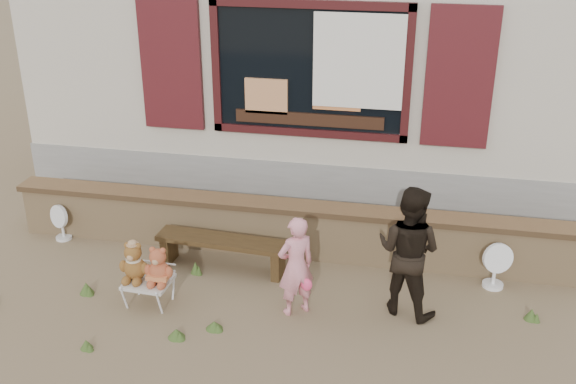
% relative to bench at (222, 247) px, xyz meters
% --- Properties ---
extents(ground, '(80.00, 80.00, 0.00)m').
position_rel_bench_xyz_m(ground, '(0.76, -0.48, -0.29)').
color(ground, brown).
rests_on(ground, ground).
extents(shopfront, '(8.04, 5.13, 4.00)m').
position_rel_bench_xyz_m(shopfront, '(0.76, 4.01, 1.71)').
color(shopfront, '#A79C87').
rests_on(shopfront, ground).
extents(brick_wall, '(7.10, 0.36, 0.67)m').
position_rel_bench_xyz_m(brick_wall, '(0.76, 0.52, 0.05)').
color(brick_wall, tan).
rests_on(brick_wall, ground).
extents(bench, '(1.57, 0.43, 0.40)m').
position_rel_bench_xyz_m(bench, '(0.00, 0.00, 0.00)').
color(bench, '#352512').
rests_on(bench, ground).
extents(folding_chair, '(0.49, 0.44, 0.29)m').
position_rel_bench_xyz_m(folding_chair, '(-0.56, -0.88, -0.03)').
color(folding_chair, beige).
rests_on(folding_chair, ground).
extents(teddy_bear_left, '(0.34, 0.30, 0.44)m').
position_rel_bench_xyz_m(teddy_bear_left, '(-0.70, -0.87, 0.22)').
color(teddy_bear_left, brown).
rests_on(teddy_bear_left, folding_chair).
extents(teddy_bear_right, '(0.32, 0.28, 0.42)m').
position_rel_bench_xyz_m(teddy_bear_right, '(-0.42, -0.88, 0.21)').
color(teddy_bear_right, brown).
rests_on(teddy_bear_right, folding_chair).
extents(child, '(0.48, 0.45, 1.11)m').
position_rel_bench_xyz_m(child, '(1.01, -0.71, 0.26)').
color(child, pink).
rests_on(child, ground).
extents(adult, '(0.84, 0.76, 1.42)m').
position_rel_bench_xyz_m(adult, '(2.13, -0.45, 0.42)').
color(adult, black).
rests_on(adult, ground).
extents(fan_left, '(0.31, 0.21, 0.48)m').
position_rel_bench_xyz_m(fan_left, '(-2.21, 0.31, -0.05)').
color(fan_left, silver).
rests_on(fan_left, ground).
extents(fan_right, '(0.36, 0.23, 0.55)m').
position_rel_bench_xyz_m(fan_right, '(3.09, 0.22, -0.01)').
color(fan_right, white).
rests_on(fan_right, ground).
extents(grass_tufts, '(5.78, 1.69, 0.15)m').
position_rel_bench_xyz_m(grass_tufts, '(-0.18, -0.98, -0.23)').
color(grass_tufts, '#3B5421').
rests_on(grass_tufts, ground).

